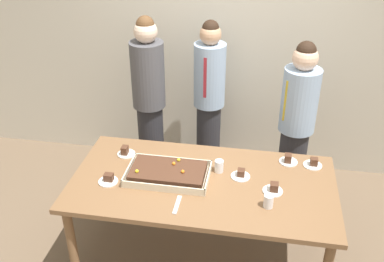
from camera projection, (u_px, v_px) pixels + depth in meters
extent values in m
plane|color=brown|center=(202.00, 256.00, 3.79)|extent=(12.00, 12.00, 0.00)
cube|color=beige|center=(228.00, 29.00, 4.41)|extent=(8.00, 0.12, 3.00)
cube|color=brown|center=(203.00, 183.00, 3.41)|extent=(2.02, 1.04, 0.04)
cylinder|color=brown|center=(72.00, 247.00, 3.37)|extent=(0.07, 0.07, 0.75)
cylinder|color=brown|center=(110.00, 179.00, 4.12)|extent=(0.07, 0.07, 0.75)
cylinder|color=brown|center=(316.00, 201.00, 3.84)|extent=(0.07, 0.07, 0.75)
cube|color=beige|center=(168.00, 176.00, 3.44)|extent=(0.64, 0.39, 0.01)
cube|color=beige|center=(162.00, 188.00, 3.27)|extent=(0.64, 0.01, 0.05)
cube|color=beige|center=(173.00, 160.00, 3.59)|extent=(0.64, 0.01, 0.05)
cube|color=beige|center=(129.00, 169.00, 3.48)|extent=(0.01, 0.39, 0.05)
cube|color=beige|center=(208.00, 177.00, 3.38)|extent=(0.01, 0.39, 0.05)
cube|color=#4C2D1E|center=(168.00, 172.00, 3.43)|extent=(0.57, 0.32, 0.06)
sphere|color=orange|center=(183.00, 172.00, 3.36)|extent=(0.03, 0.03, 0.03)
sphere|color=orange|center=(174.00, 164.00, 3.45)|extent=(0.03, 0.03, 0.03)
sphere|color=yellow|center=(179.00, 160.00, 3.50)|extent=(0.03, 0.03, 0.03)
sphere|color=yellow|center=(137.00, 171.00, 3.36)|extent=(0.03, 0.03, 0.03)
cylinder|color=white|center=(288.00, 162.00, 3.62)|extent=(0.15, 0.15, 0.01)
cube|color=#4C2D1E|center=(288.00, 158.00, 3.60)|extent=(0.05, 0.06, 0.07)
cylinder|color=white|center=(273.00, 191.00, 3.29)|extent=(0.15, 0.15, 0.01)
cube|color=#4C2D1E|center=(274.00, 187.00, 3.27)|extent=(0.06, 0.07, 0.06)
cylinder|color=white|center=(108.00, 181.00, 3.39)|extent=(0.15, 0.15, 0.01)
cube|color=#4C2D1E|center=(109.00, 177.00, 3.38)|extent=(0.07, 0.05, 0.06)
cylinder|color=white|center=(126.00, 154.00, 3.72)|extent=(0.15, 0.15, 0.01)
cube|color=#4C2D1E|center=(125.00, 150.00, 3.70)|extent=(0.05, 0.07, 0.07)
cylinder|color=white|center=(240.00, 176.00, 3.44)|extent=(0.15, 0.15, 0.01)
cube|color=#4C2D1E|center=(241.00, 173.00, 3.43)|extent=(0.06, 0.06, 0.05)
cylinder|color=white|center=(313.00, 165.00, 3.58)|extent=(0.15, 0.15, 0.01)
cube|color=#4C2D1E|center=(314.00, 162.00, 3.56)|extent=(0.06, 0.06, 0.06)
cylinder|color=white|center=(268.00, 201.00, 3.11)|extent=(0.07, 0.07, 0.10)
cylinder|color=white|center=(219.00, 166.00, 3.49)|extent=(0.07, 0.07, 0.10)
cube|color=silver|center=(177.00, 205.00, 3.15)|extent=(0.03, 0.20, 0.01)
cylinder|color=#28282D|center=(152.00, 144.00, 4.54)|extent=(0.25, 0.25, 0.89)
cylinder|color=#4C4C51|center=(148.00, 75.00, 4.16)|extent=(0.32, 0.32, 0.64)
sphere|color=beige|center=(145.00, 32.00, 3.95)|extent=(0.22, 0.22, 0.22)
sphere|color=brown|center=(145.00, 25.00, 3.92)|extent=(0.17, 0.17, 0.17)
cylinder|color=#28282D|center=(208.00, 140.00, 4.64)|extent=(0.25, 0.25, 0.85)
cylinder|color=#93ADCC|center=(210.00, 75.00, 4.27)|extent=(0.31, 0.31, 0.63)
cube|color=maroon|center=(206.00, 78.00, 4.13)|extent=(0.04, 0.02, 0.40)
sphere|color=tan|center=(210.00, 34.00, 4.07)|extent=(0.20, 0.20, 0.20)
sphere|color=black|center=(211.00, 28.00, 4.04)|extent=(0.16, 0.16, 0.16)
cylinder|color=#28282D|center=(290.00, 168.00, 4.18)|extent=(0.25, 0.25, 0.85)
cylinder|color=#93ADCC|center=(300.00, 100.00, 3.83)|extent=(0.32, 0.32, 0.58)
cube|color=gold|center=(286.00, 101.00, 3.75)|extent=(0.04, 0.02, 0.37)
sphere|color=beige|center=(305.00, 58.00, 3.63)|extent=(0.22, 0.22, 0.22)
sphere|color=black|center=(306.00, 51.00, 3.60)|extent=(0.17, 0.17, 0.17)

